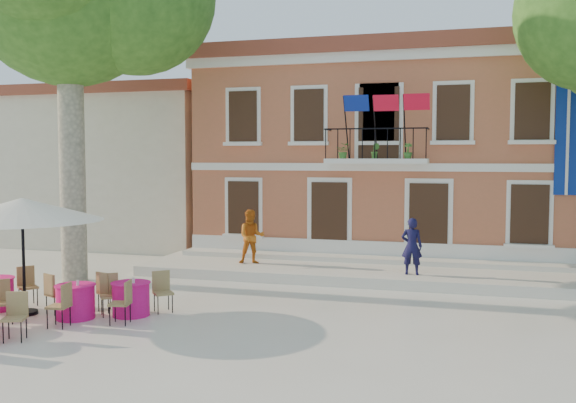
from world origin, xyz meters
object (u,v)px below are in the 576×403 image
(pedestrian_navy, at_px, (412,246))
(cafe_table_4, at_px, (75,300))
(cafe_table_3, at_px, (131,297))
(patio_umbrella, at_px, (22,210))
(pedestrian_orange, at_px, (252,237))

(pedestrian_navy, relative_size, cafe_table_4, 0.87)
(cafe_table_4, bearing_deg, cafe_table_3, 28.75)
(patio_umbrella, relative_size, pedestrian_orange, 2.15)
(patio_umbrella, bearing_deg, cafe_table_3, 13.20)
(cafe_table_3, bearing_deg, pedestrian_navy, 42.14)
(pedestrian_orange, height_order, cafe_table_3, pedestrian_orange)
(patio_umbrella, height_order, cafe_table_4, patio_umbrella)
(pedestrian_navy, height_order, cafe_table_4, pedestrian_navy)
(pedestrian_orange, distance_m, cafe_table_3, 5.95)
(patio_umbrella, distance_m, cafe_table_4, 2.42)
(pedestrian_navy, bearing_deg, patio_umbrella, 35.91)
(pedestrian_orange, bearing_deg, cafe_table_4, -127.29)
(patio_umbrella, xyz_separation_m, pedestrian_orange, (3.32, 6.40, -1.28))
(pedestrian_navy, xyz_separation_m, pedestrian_orange, (-4.97, 0.52, 0.04))
(patio_umbrella, height_order, pedestrian_navy, patio_umbrella)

